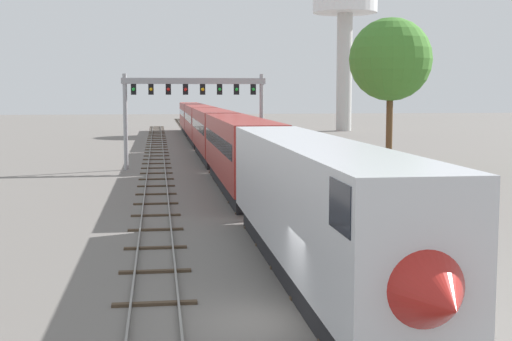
# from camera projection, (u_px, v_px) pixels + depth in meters

# --- Properties ---
(ground_plane) EXTENTS (400.00, 400.00, 0.00)m
(ground_plane) POSITION_uv_depth(u_px,v_px,m) (279.00, 321.00, 20.34)
(ground_plane) COLOR slate
(track_main) EXTENTS (2.60, 200.00, 0.16)m
(track_main) POSITION_uv_depth(u_px,v_px,m) (206.00, 150.00, 79.70)
(track_main) COLOR slate
(track_main) RESTS_ON ground
(track_near) EXTENTS (2.60, 160.00, 0.16)m
(track_near) POSITION_uv_depth(u_px,v_px,m) (156.00, 170.00, 59.26)
(track_near) COLOR slate
(track_near) RESTS_ON ground
(passenger_train) EXTENTS (3.04, 113.77, 4.80)m
(passenger_train) POSITION_uv_depth(u_px,v_px,m) (213.00, 132.00, 70.23)
(passenger_train) COLOR silver
(passenger_train) RESTS_ON ground
(signal_gantry) EXTENTS (12.10, 0.49, 8.05)m
(signal_gantry) POSITION_uv_depth(u_px,v_px,m) (194.00, 98.00, 60.25)
(signal_gantry) COLOR #999BA0
(signal_gantry) RESTS_ON ground
(water_tower) EXTENTS (11.00, 11.00, 25.53)m
(water_tower) POSITION_uv_depth(u_px,v_px,m) (345.00, 8.00, 119.98)
(water_tower) COLOR beige
(water_tower) RESTS_ON ground
(trackside_tree_left) EXTENTS (7.06, 7.06, 12.82)m
(trackside_tree_left) POSITION_uv_depth(u_px,v_px,m) (391.00, 60.00, 60.74)
(trackside_tree_left) COLOR brown
(trackside_tree_left) RESTS_ON ground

